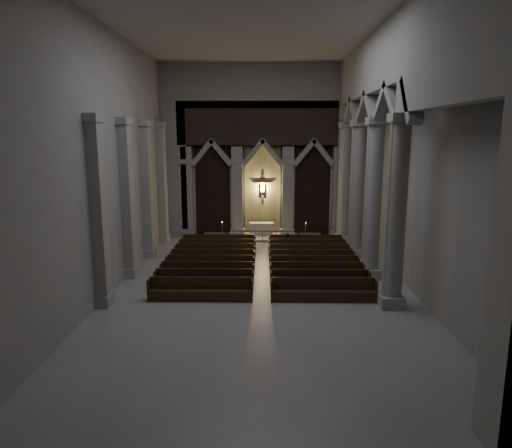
{
  "coord_description": "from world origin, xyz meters",
  "views": [
    {
      "loc": [
        0.05,
        -21.0,
        7.15
      ],
      "look_at": [
        -0.33,
        3.0,
        2.49
      ],
      "focal_mm": 32.0,
      "sensor_mm": 36.0,
      "label": 1
    }
  ],
  "objects_px": {
    "altar": "(261,229)",
    "candle_stand_right": "(305,236)",
    "pews": "(262,265)",
    "candle_stand_left": "(222,235)",
    "worshipper": "(288,243)",
    "altar_rail": "(262,235)"
  },
  "relations": [
    {
      "from": "altar_rail",
      "to": "candle_stand_right",
      "type": "relative_size",
      "value": 3.78
    },
    {
      "from": "altar_rail",
      "to": "worshipper",
      "type": "distance_m",
      "value": 2.79
    },
    {
      "from": "pews",
      "to": "altar",
      "type": "bearing_deg",
      "value": 90.47
    },
    {
      "from": "worshipper",
      "to": "pews",
      "type": "bearing_deg",
      "value": -114.87
    },
    {
      "from": "altar",
      "to": "pews",
      "type": "height_order",
      "value": "altar"
    },
    {
      "from": "altar",
      "to": "pews",
      "type": "relative_size",
      "value": 0.17
    },
    {
      "from": "candle_stand_right",
      "to": "candle_stand_left",
      "type": "bearing_deg",
      "value": 179.13
    },
    {
      "from": "altar",
      "to": "pews",
      "type": "xyz_separation_m",
      "value": [
        0.07,
        -8.48,
        -0.26
      ]
    },
    {
      "from": "altar",
      "to": "altar_rail",
      "type": "xyz_separation_m",
      "value": [
        0.07,
        -2.29,
        0.04
      ]
    },
    {
      "from": "altar",
      "to": "candle_stand_left",
      "type": "xyz_separation_m",
      "value": [
        -2.7,
        -1.17,
        -0.24
      ]
    },
    {
      "from": "altar",
      "to": "worshipper",
      "type": "relative_size",
      "value": 1.38
    },
    {
      "from": "altar",
      "to": "candle_stand_right",
      "type": "bearing_deg",
      "value": -22.5
    },
    {
      "from": "altar",
      "to": "worshipper",
      "type": "xyz_separation_m",
      "value": [
        1.65,
        -4.58,
        0.03
      ]
    },
    {
      "from": "candle_stand_left",
      "to": "worshipper",
      "type": "relative_size",
      "value": 1.04
    },
    {
      "from": "candle_stand_right",
      "to": "altar_rail",
      "type": "bearing_deg",
      "value": -160.89
    },
    {
      "from": "altar_rail",
      "to": "altar",
      "type": "bearing_deg",
      "value": 91.75
    },
    {
      "from": "candle_stand_left",
      "to": "worshipper",
      "type": "bearing_deg",
      "value": -38.09
    },
    {
      "from": "pews",
      "to": "worshipper",
      "type": "xyz_separation_m",
      "value": [
        1.58,
        3.89,
        0.3
      ]
    },
    {
      "from": "candle_stand_right",
      "to": "pews",
      "type": "bearing_deg",
      "value": -112.37
    },
    {
      "from": "altar_rail",
      "to": "candle_stand_right",
      "type": "bearing_deg",
      "value": 19.11
    },
    {
      "from": "altar_rail",
      "to": "candle_stand_left",
      "type": "xyz_separation_m",
      "value": [
        -2.77,
        1.12,
        -0.28
      ]
    },
    {
      "from": "altar_rail",
      "to": "worshipper",
      "type": "xyz_separation_m",
      "value": [
        1.58,
        -2.29,
        -0.0
      ]
    }
  ]
}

